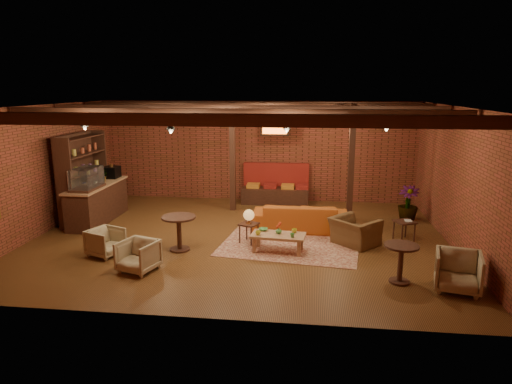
# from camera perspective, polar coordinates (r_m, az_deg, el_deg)

# --- Properties ---
(floor) EXTENTS (10.00, 10.00, 0.00)m
(floor) POSITION_cam_1_polar(r_m,az_deg,el_deg) (11.28, -2.08, -5.78)
(floor) COLOR #37210D
(floor) RESTS_ON ground
(ceiling) EXTENTS (10.00, 8.00, 0.02)m
(ceiling) POSITION_cam_1_polar(r_m,az_deg,el_deg) (10.69, -2.23, 10.68)
(ceiling) COLOR black
(ceiling) RESTS_ON wall_back
(wall_back) EXTENTS (10.00, 0.02, 3.20)m
(wall_back) POSITION_cam_1_polar(r_m,az_deg,el_deg) (14.78, 0.27, 5.11)
(wall_back) COLOR brown
(wall_back) RESTS_ON ground
(wall_front) EXTENTS (10.00, 0.02, 3.20)m
(wall_front) POSITION_cam_1_polar(r_m,az_deg,el_deg) (7.06, -7.21, -3.86)
(wall_front) COLOR brown
(wall_front) RESTS_ON ground
(wall_left) EXTENTS (0.02, 8.00, 3.20)m
(wall_left) POSITION_cam_1_polar(r_m,az_deg,el_deg) (12.65, -25.16, 2.52)
(wall_left) COLOR brown
(wall_left) RESTS_ON ground
(wall_right) EXTENTS (0.02, 8.00, 3.20)m
(wall_right) POSITION_cam_1_polar(r_m,az_deg,el_deg) (11.25, 23.91, 1.46)
(wall_right) COLOR brown
(wall_right) RESTS_ON ground
(ceiling_beams) EXTENTS (9.80, 6.40, 0.22)m
(ceiling_beams) POSITION_cam_1_polar(r_m,az_deg,el_deg) (10.69, -2.22, 10.03)
(ceiling_beams) COLOR black
(ceiling_beams) RESTS_ON ceiling
(ceiling_pipe) EXTENTS (9.60, 0.12, 0.12)m
(ceiling_pipe) POSITION_cam_1_polar(r_m,az_deg,el_deg) (12.29, -1.03, 9.36)
(ceiling_pipe) COLOR black
(ceiling_pipe) RESTS_ON ceiling
(post_left) EXTENTS (0.16, 0.16, 3.20)m
(post_left) POSITION_cam_1_polar(r_m,az_deg,el_deg) (13.50, -2.96, 4.34)
(post_left) COLOR black
(post_left) RESTS_ON ground
(post_right) EXTENTS (0.16, 0.16, 3.20)m
(post_right) POSITION_cam_1_polar(r_m,az_deg,el_deg) (12.76, 11.83, 3.57)
(post_right) COLOR black
(post_right) RESTS_ON ground
(service_counter) EXTENTS (0.80, 2.50, 1.60)m
(service_counter) POSITION_cam_1_polar(r_m,az_deg,el_deg) (13.22, -19.26, -0.10)
(service_counter) COLOR black
(service_counter) RESTS_ON ground
(plant_counter) EXTENTS (0.35, 0.39, 0.30)m
(plant_counter) POSITION_cam_1_polar(r_m,az_deg,el_deg) (13.27, -18.63, 1.85)
(plant_counter) COLOR #337F33
(plant_counter) RESTS_ON service_counter
(shelving_hutch) EXTENTS (0.52, 2.00, 2.40)m
(shelving_hutch) POSITION_cam_1_polar(r_m,az_deg,el_deg) (13.41, -20.74, 1.71)
(shelving_hutch) COLOR black
(shelving_hutch) RESTS_ON ground
(banquette) EXTENTS (2.10, 0.70, 1.00)m
(banquette) POSITION_cam_1_polar(r_m,az_deg,el_deg) (14.48, 2.42, 0.51)
(banquette) COLOR maroon
(banquette) RESTS_ON ground
(service_sign) EXTENTS (0.86, 0.06, 0.30)m
(service_sign) POSITION_cam_1_polar(r_m,az_deg,el_deg) (13.75, 2.34, 7.65)
(service_sign) COLOR #E55B16
(service_sign) RESTS_ON ceiling
(ceiling_spotlights) EXTENTS (6.40, 4.40, 0.28)m
(ceiling_spotlights) POSITION_cam_1_polar(r_m,az_deg,el_deg) (10.71, -2.21, 8.86)
(ceiling_spotlights) COLOR black
(ceiling_spotlights) RESTS_ON ceiling
(rug) EXTENTS (3.44, 2.80, 0.01)m
(rug) POSITION_cam_1_polar(r_m,az_deg,el_deg) (10.88, 4.32, -6.51)
(rug) COLOR maroon
(rug) RESTS_ON floor
(sofa) EXTENTS (2.43, 0.97, 0.71)m
(sofa) POSITION_cam_1_polar(r_m,az_deg,el_deg) (11.84, 5.55, -3.13)
(sofa) COLOR #A24816
(sofa) RESTS_ON floor
(coffee_table) EXTENTS (1.25, 0.71, 0.66)m
(coffee_table) POSITION_cam_1_polar(r_m,az_deg,el_deg) (10.29, 2.73, -5.52)
(coffee_table) COLOR #925F44
(coffee_table) RESTS_ON floor
(side_table_lamp) EXTENTS (0.52, 0.52, 0.82)m
(side_table_lamp) POSITION_cam_1_polar(r_m,az_deg,el_deg) (10.76, -0.90, -3.22)
(side_table_lamp) COLOR black
(side_table_lamp) RESTS_ON floor
(round_table_left) EXTENTS (0.77, 0.77, 0.80)m
(round_table_left) POSITION_cam_1_polar(r_m,az_deg,el_deg) (10.46, -9.61, -4.38)
(round_table_left) COLOR black
(round_table_left) RESTS_ON floor
(armchair_a) EXTENTS (0.81, 0.83, 0.67)m
(armchair_a) POSITION_cam_1_polar(r_m,az_deg,el_deg) (10.60, -18.30, -5.80)
(armchair_a) COLOR beige
(armchair_a) RESTS_ON floor
(armchair_b) EXTENTS (0.85, 0.82, 0.70)m
(armchair_b) POSITION_cam_1_polar(r_m,az_deg,el_deg) (9.54, -14.53, -7.56)
(armchair_b) COLOR beige
(armchair_b) RESTS_ON floor
(armchair_right) EXTENTS (1.16, 1.16, 0.87)m
(armchair_right) POSITION_cam_1_polar(r_m,az_deg,el_deg) (10.94, 12.26, -4.30)
(armchair_right) COLOR brown
(armchair_right) RESTS_ON floor
(side_table_book) EXTENTS (0.58, 0.58, 0.50)m
(side_table_book) POSITION_cam_1_polar(r_m,az_deg,el_deg) (11.57, 18.08, -3.64)
(side_table_book) COLOR black
(side_table_book) RESTS_ON floor
(round_table_right) EXTENTS (0.64, 0.64, 0.75)m
(round_table_right) POSITION_cam_1_polar(r_m,az_deg,el_deg) (9.08, 17.66, -7.81)
(round_table_right) COLOR black
(round_table_right) RESTS_ON floor
(armchair_far) EXTENTS (0.93, 0.89, 0.80)m
(armchair_far) POSITION_cam_1_polar(r_m,az_deg,el_deg) (9.15, 23.96, -8.87)
(armchair_far) COLOR beige
(armchair_far) RESTS_ON floor
(plant_tall) EXTENTS (2.09, 2.09, 2.94)m
(plant_tall) POSITION_cam_1_polar(r_m,az_deg,el_deg) (13.08, 18.78, 2.79)
(plant_tall) COLOR #4C7F4C
(plant_tall) RESTS_ON floor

